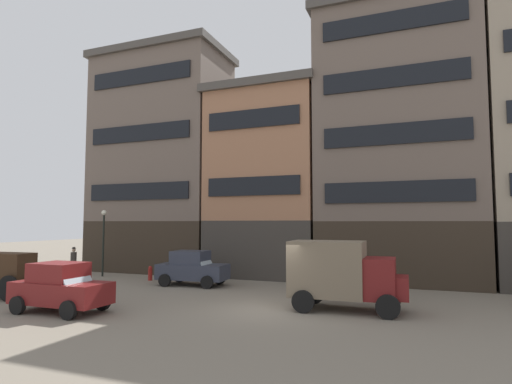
% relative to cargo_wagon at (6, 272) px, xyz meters
% --- Properties ---
extents(ground_plane, '(120.00, 120.00, 0.00)m').
position_rel_cargo_wagon_xyz_m(ground_plane, '(11.82, 2.04, -1.15)').
color(ground_plane, slate).
extents(building_far_left, '(9.61, 5.76, 15.60)m').
position_rel_cargo_wagon_xyz_m(building_far_left, '(0.13, 11.76, 6.70)').
color(building_far_left, '#33281E').
rests_on(building_far_left, ground_plane).
extents(building_center_left, '(7.34, 5.76, 12.01)m').
position_rel_cargo_wagon_xyz_m(building_center_left, '(8.26, 11.76, 4.91)').
color(building_center_left, '#38332D').
rests_on(building_center_left, ground_plane).
extents(building_center_right, '(9.27, 5.76, 16.03)m').
position_rel_cargo_wagon_xyz_m(building_center_right, '(16.21, 11.75, 6.91)').
color(building_center_right, '#33281E').
rests_on(building_center_right, ground_plane).
extents(cargo_wagon, '(3.01, 1.72, 1.98)m').
position_rel_cargo_wagon_xyz_m(cargo_wagon, '(0.00, 0.00, 0.00)').
color(cargo_wagon, brown).
rests_on(cargo_wagon, ground_plane).
extents(delivery_truck_near, '(4.38, 2.20, 2.62)m').
position_rel_cargo_wagon_xyz_m(delivery_truck_near, '(14.50, 2.76, 0.28)').
color(delivery_truck_near, maroon).
rests_on(delivery_truck_near, ground_plane).
extents(sedan_dark, '(3.71, 1.88, 1.83)m').
position_rel_cargo_wagon_xyz_m(sedan_dark, '(4.70, -1.40, -0.23)').
color(sedan_dark, maroon).
rests_on(sedan_dark, ground_plane).
extents(sedan_light, '(3.81, 2.08, 1.83)m').
position_rel_cargo_wagon_xyz_m(sedan_light, '(5.93, 6.20, -0.23)').
color(sedan_light, '#333847').
rests_on(sedan_light, ground_plane).
extents(pedestrian_officer, '(0.48, 0.48, 1.79)m').
position_rel_cargo_wagon_xyz_m(pedestrian_officer, '(-3.12, 7.05, -0.17)').
color(pedestrian_officer, '#38332D').
rests_on(pedestrian_officer, ground_plane).
extents(streetlamp_curbside, '(0.32, 0.32, 4.12)m').
position_rel_cargo_wagon_xyz_m(streetlamp_curbside, '(-1.19, 7.49, 1.52)').
color(streetlamp_curbside, black).
rests_on(streetlamp_curbside, ground_plane).
extents(fire_hydrant_curbside, '(0.24, 0.24, 0.83)m').
position_rel_cargo_wagon_xyz_m(fire_hydrant_curbside, '(2.70, 7.00, -0.72)').
color(fire_hydrant_curbside, maroon).
rests_on(fire_hydrant_curbside, ground_plane).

